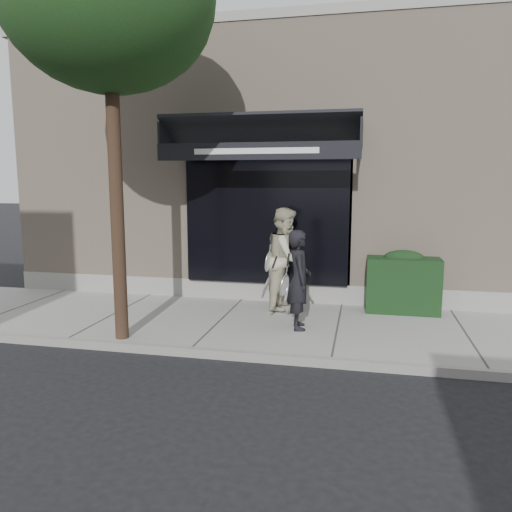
% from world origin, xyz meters
% --- Properties ---
extents(ground, '(80.00, 80.00, 0.00)m').
position_xyz_m(ground, '(0.00, 0.00, 0.00)').
color(ground, black).
rests_on(ground, ground).
extents(sidewalk, '(20.00, 3.00, 0.12)m').
position_xyz_m(sidewalk, '(0.00, 0.00, 0.06)').
color(sidewalk, '#A09F9A').
rests_on(sidewalk, ground).
extents(curb, '(20.00, 0.10, 0.14)m').
position_xyz_m(curb, '(0.00, -1.55, 0.07)').
color(curb, gray).
rests_on(curb, ground).
extents(building_facade, '(14.30, 8.04, 5.64)m').
position_xyz_m(building_facade, '(-0.01, 4.96, 2.74)').
color(building_facade, '#C2AB94').
rests_on(building_facade, ground).
extents(hedge, '(1.30, 0.70, 1.14)m').
position_xyz_m(hedge, '(1.10, 1.25, 0.66)').
color(hedge, black).
rests_on(hedge, sidewalk).
extents(street_tree, '(3.00, 3.00, 6.28)m').
position_xyz_m(street_tree, '(-3.20, -1.30, 4.98)').
color(street_tree, black).
rests_on(street_tree, ground).
extents(pedestrian_front, '(0.82, 0.88, 1.61)m').
position_xyz_m(pedestrian_front, '(-0.63, -0.23, 0.93)').
color(pedestrian_front, black).
rests_on(pedestrian_front, sidewalk).
extents(pedestrian_back, '(0.78, 0.97, 1.90)m').
position_xyz_m(pedestrian_back, '(-1.03, 1.02, 1.07)').
color(pedestrian_back, beige).
rests_on(pedestrian_back, sidewalk).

